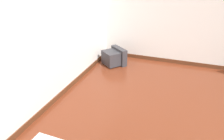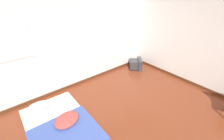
% 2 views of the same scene
% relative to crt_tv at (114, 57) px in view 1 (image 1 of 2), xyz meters
% --- Properties ---
extents(wall_back, '(8.31, 0.08, 2.60)m').
position_rel_crt_tv_xyz_m(wall_back, '(-2.39, 0.46, 1.10)').
color(wall_back, white).
rests_on(wall_back, ground_plane).
extents(wall_right, '(0.08, 7.41, 2.60)m').
position_rel_crt_tv_xyz_m(wall_right, '(0.60, -2.08, 1.10)').
color(wall_right, white).
rests_on(wall_right, ground_plane).
extents(crt_tv, '(0.63, 0.64, 0.39)m').
position_rel_crt_tv_xyz_m(crt_tv, '(0.00, 0.00, 0.00)').
color(crt_tv, '#333338').
rests_on(crt_tv, ground_plane).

